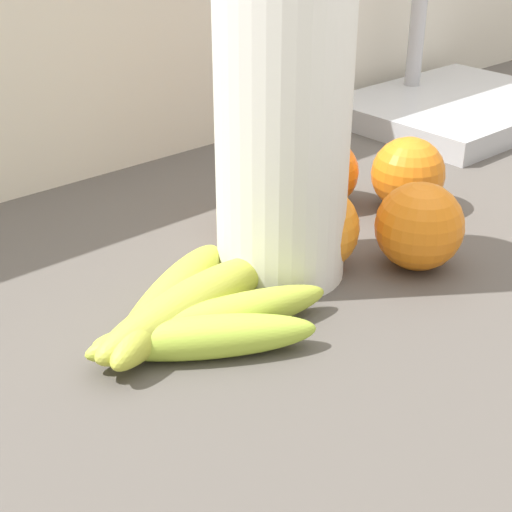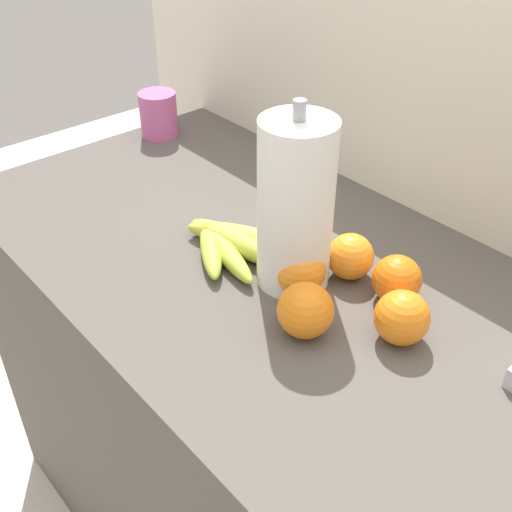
{
  "view_description": "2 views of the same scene",
  "coord_description": "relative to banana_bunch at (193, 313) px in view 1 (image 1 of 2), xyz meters",
  "views": [
    {
      "loc": [
        -0.73,
        -0.46,
        1.22
      ],
      "look_at": [
        -0.34,
        -0.02,
        0.92
      ],
      "focal_mm": 53.65,
      "sensor_mm": 36.0,
      "label": 1
    },
    {
      "loc": [
        0.29,
        -0.58,
        1.5
      ],
      "look_at": [
        -0.33,
        -0.05,
        0.93
      ],
      "focal_mm": 43.98,
      "sensor_mm": 36.0,
      "label": 2
    }
  ],
  "objects": [
    {
      "name": "sink_basin",
      "position": [
        0.65,
        0.21,
        0.0
      ],
      "size": [
        0.33,
        0.26,
        0.23
      ],
      "color": "#B7BABF",
      "rests_on": "counter"
    },
    {
      "name": "orange_center",
      "position": [
        0.27,
        0.12,
        0.02
      ],
      "size": [
        0.08,
        0.08,
        0.08
      ],
      "primitive_type": "sphere",
      "color": "orange",
      "rests_on": "counter"
    },
    {
      "name": "paper_towel_roll",
      "position": [
        0.13,
        0.03,
        0.12
      ],
      "size": [
        0.12,
        0.12,
        0.31
      ],
      "color": "white",
      "rests_on": "counter"
    },
    {
      "name": "banana_bunch",
      "position": [
        0.0,
        0.0,
        0.0
      ],
      "size": [
        0.21,
        0.19,
        0.04
      ],
      "color": "#ADCC3F",
      "rests_on": "counter"
    },
    {
      "name": "orange_right",
      "position": [
        0.33,
        0.05,
        0.02
      ],
      "size": [
        0.08,
        0.08,
        0.08
      ],
      "primitive_type": "sphere",
      "color": "orange",
      "rests_on": "counter"
    },
    {
      "name": "counter",
      "position": [
        0.42,
        0.03,
        -0.46
      ],
      "size": [
        1.95,
        0.66,
        0.88
      ],
      "primitive_type": "cube",
      "color": "#514C47",
      "rests_on": "ground"
    },
    {
      "name": "orange_far_right",
      "position": [
        0.23,
        -0.05,
        0.02
      ],
      "size": [
        0.08,
        0.08,
        0.08
      ],
      "primitive_type": "sphere",
      "color": "orange",
      "rests_on": "counter"
    },
    {
      "name": "wall_back",
      "position": [
        0.42,
        0.39,
        -0.25
      ],
      "size": [
        2.35,
        0.06,
        1.3
      ],
      "primitive_type": "cube",
      "color": "silver",
      "rests_on": "ground"
    },
    {
      "name": "orange_back_right",
      "position": [
        0.16,
        0.02,
        0.02
      ],
      "size": [
        0.08,
        0.08,
        0.08
      ],
      "primitive_type": "sphere",
      "color": "orange",
      "rests_on": "counter"
    },
    {
      "name": "orange_back_left",
      "position": [
        0.18,
        0.11,
        0.02
      ],
      "size": [
        0.08,
        0.08,
        0.08
      ],
      "primitive_type": "sphere",
      "color": "orange",
      "rests_on": "counter"
    }
  ]
}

